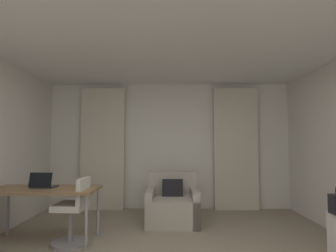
{
  "coord_description": "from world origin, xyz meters",
  "views": [
    {
      "loc": [
        0.03,
        -2.67,
        1.35
      ],
      "look_at": [
        -0.01,
        1.33,
        1.61
      ],
      "focal_mm": 28.79,
      "sensor_mm": 36.0,
      "label": 1
    }
  ],
  "objects": [
    {
      "name": "armchair",
      "position": [
        0.06,
        2.01,
        0.28
      ],
      "size": [
        0.87,
        0.86,
        0.83
      ],
      "color": "#B2A899",
      "rests_on": "ground"
    },
    {
      "name": "curtain_right_panel",
      "position": [
        1.38,
        2.9,
        1.25
      ],
      "size": [
        0.9,
        0.06,
        2.5
      ],
      "color": "beige",
      "rests_on": "ground"
    },
    {
      "name": "wall_window",
      "position": [
        0.0,
        3.03,
        1.3
      ],
      "size": [
        5.12,
        0.06,
        2.6
      ],
      "color": "silver",
      "rests_on": "ground"
    },
    {
      "name": "curtain_left_panel",
      "position": [
        -1.38,
        2.9,
        1.25
      ],
      "size": [
        0.9,
        0.06,
        2.5
      ],
      "color": "beige",
      "rests_on": "ground"
    },
    {
      "name": "desk",
      "position": [
        -1.71,
        1.09,
        0.67
      ],
      "size": [
        1.44,
        0.65,
        0.73
      ],
      "color": "olive",
      "rests_on": "ground"
    },
    {
      "name": "laptop",
      "position": [
        -1.75,
        1.13,
        0.77
      ],
      "size": [
        0.34,
        0.27,
        0.22
      ],
      "color": "#2D2D33",
      "rests_on": "desk"
    },
    {
      "name": "desk_chair",
      "position": [
        -1.28,
        1.01,
        0.39
      ],
      "size": [
        0.48,
        0.48,
        0.88
      ],
      "color": "gray",
      "rests_on": "ground"
    },
    {
      "name": "ceiling",
      "position": [
        0.0,
        0.0,
        2.63
      ],
      "size": [
        5.12,
        6.12,
        0.06
      ],
      "primitive_type": "cube",
      "color": "white",
      "rests_on": "wall_left"
    }
  ]
}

